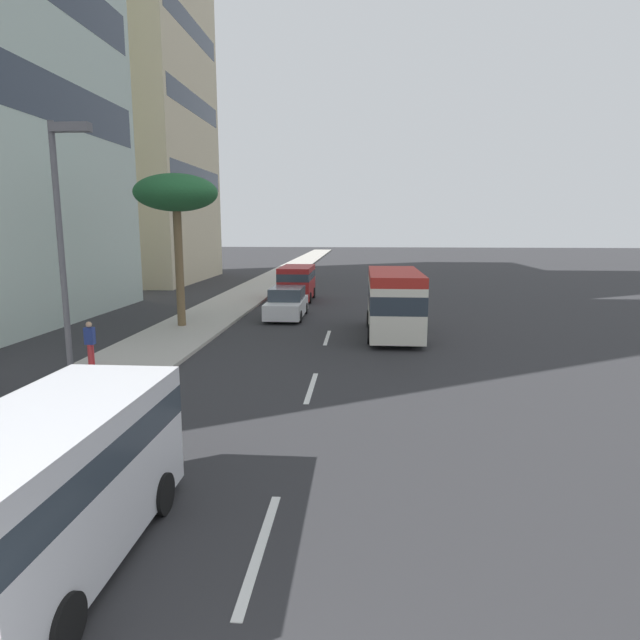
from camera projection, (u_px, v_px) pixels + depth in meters
ground_plane at (338, 305)px, 34.23m from camera, size 198.00×198.00×0.00m
sidewalk_right at (232, 303)px, 34.74m from camera, size 162.00×3.67×0.15m
lane_stripe_near at (260, 548)px, 8.32m from camera, size 3.20×0.16×0.01m
lane_stripe_mid at (311, 387)px, 16.64m from camera, size 3.20×0.16×0.01m
lane_stripe_far at (327, 338)px, 24.13m from camera, size 3.20×0.16×0.01m
minibus_lead at (394, 300)px, 24.42m from camera, size 6.65×2.42×2.96m
van_second at (297, 281)px, 36.20m from camera, size 4.73×2.21×2.31m
van_third at (50, 480)px, 7.67m from camera, size 5.20×2.22×2.37m
car_fourth at (287, 303)px, 29.38m from camera, size 4.70×1.96×1.66m
pedestrian_near_lamp at (90, 342)px, 18.60m from camera, size 0.30×0.33×1.55m
palm_tree at (176, 195)px, 25.28m from camera, size 3.91×3.91×7.26m
street_lamp at (65, 245)px, 12.33m from camera, size 0.24×0.97×7.11m
office_tower_far at (127, 84)px, 46.99m from camera, size 15.12×11.99×34.54m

